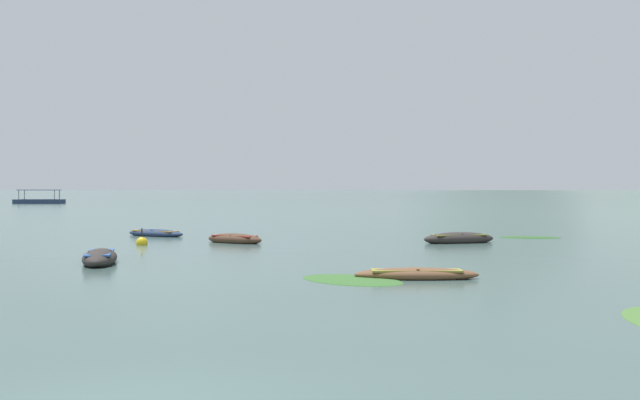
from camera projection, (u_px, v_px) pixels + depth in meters
name	position (u px, v px, depth m)	size (l,w,h in m)	color
ground_plane	(349.00, 190.00, 1505.78)	(6000.00, 6000.00, 0.00)	#425B56
mountain_1	(196.00, 115.00, 1762.55)	(1485.97, 1485.97, 386.96)	slate
mountain_2	(492.00, 128.00, 2031.58)	(925.00, 925.00, 368.09)	#4C5B56
rowboat_0	(235.00, 239.00, 31.98)	(3.17, 2.35, 0.56)	#4C3323
rowboat_3	(100.00, 258.00, 23.24)	(2.01, 3.60, 0.60)	#2D2826
rowboat_4	(459.00, 239.00, 31.96)	(3.69, 2.14, 0.63)	#2D2826
rowboat_5	(417.00, 274.00, 19.25)	(3.57, 1.03, 0.39)	brown
rowboat_6	(156.00, 233.00, 36.55)	(3.73, 2.51, 0.46)	navy
ferry_0	(39.00, 201.00, 114.99)	(7.98, 3.14, 2.54)	navy
mooring_buoy	(142.00, 242.00, 30.84)	(0.51, 0.51, 0.91)	yellow
weed_patch_1	(530.00, 238.00, 35.32)	(3.19, 1.39, 0.14)	#2D5628
weed_patch_2	(352.00, 280.00, 18.95)	(3.15, 2.03, 0.14)	#38662D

